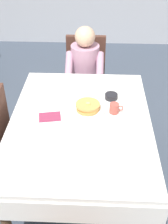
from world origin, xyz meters
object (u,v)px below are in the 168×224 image
Objects in this scene: bowl_butter at (111,96)px; syrup_pitcher at (64,96)px; cup_coffee at (114,108)px; spoon_near_edge at (81,138)px; dining_table_main at (80,129)px; knife_right_of_plate at (111,113)px; chair_diner at (85,73)px; plate_breakfast at (88,110)px; breakfast_stack at (88,107)px; diner_person at (85,68)px; fork_left_of_plate at (64,111)px.

bowl_butter is 0.41m from syrup_pitcher.
cup_coffee reaches higher than spoon_near_edge.
syrup_pitcher is 0.53m from spoon_near_edge.
knife_right_of_plate is at bearing 23.32° from dining_table_main.
plate_breakfast is at bearing 93.43° from chair_diner.
bowl_butter is 0.59m from spoon_near_edge.
plate_breakfast is 1.40× the size of knife_right_of_plate.
cup_coffee is (0.21, -0.02, 0.00)m from breakfast_stack.
chair_diner is at bearing 104.56° from cup_coffee.
diner_person is at bearing 76.17° from spoon_near_edge.
plate_breakfast is (0.06, -0.89, 0.08)m from diner_person.
diner_person reaches higher than bowl_butter.
syrup_pitcher is at bearing -174.20° from bowl_butter.
dining_table_main is at bearing 90.44° from diner_person.
diner_person is 0.75m from bowl_butter.
breakfast_stack is at bearing 93.53° from chair_diner.
cup_coffee is at bearing 104.56° from chair_diner.
fork_left_of_plate is at bearing -82.19° from syrup_pitcher.
spoon_near_edge is (0.02, -1.39, 0.21)m from chair_diner.
chair_diner is at bearing 76.05° from spoon_near_edge.
chair_diner is at bearing 11.03° from knife_right_of_plate.
chair_diner is 3.32× the size of plate_breakfast.
plate_breakfast is (0.05, 0.13, 0.10)m from dining_table_main.
dining_table_main is at bearing -60.11° from syrup_pitcher.
dining_table_main is at bearing -114.03° from breakfast_stack.
spoon_near_edge is (0.18, -0.50, -0.04)m from syrup_pitcher.
chair_diner is 1.41m from spoon_near_edge.
chair_diner is 1.11m from knife_right_of_plate.
spoon_near_edge is at bearing -85.77° from dining_table_main.
syrup_pitcher is (-0.15, -0.89, 0.25)m from chair_diner.
breakfast_stack is at bearing 175.04° from cup_coffee.
cup_coffee is 0.46m from syrup_pitcher.
diner_person is at bearing -14.71° from fork_left_of_plate.
knife_right_of_plate is 1.33× the size of spoon_near_edge.
fork_left_of_plate is at bearing -173.99° from plate_breakfast.
bowl_butter is (-0.02, 0.21, -0.02)m from cup_coffee.
chair_diner reaches higher than fork_left_of_plate.
fork_left_of_plate is (0.02, -0.17, -0.04)m from syrup_pitcher.
diner_person reaches higher than knife_right_of_plate.
cup_coffee reaches higher than fork_left_of_plate.
syrup_pitcher reaches higher than bowl_butter.
knife_right_of_plate is (0.38, -0.00, 0.00)m from fork_left_of_plate.
diner_person reaches higher than spoon_near_edge.
syrup_pitcher is at bearing 119.89° from dining_table_main.
diner_person is at bearing 110.26° from bowl_butter.
cup_coffee is 0.42m from spoon_near_edge.
diner_person is 1.24m from spoon_near_edge.
breakfast_stack reaches higher than spoon_near_edge.
bowl_butter is 0.21m from knife_right_of_plate.
spoon_near_edge is at bearing -161.97° from fork_left_of_plate.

